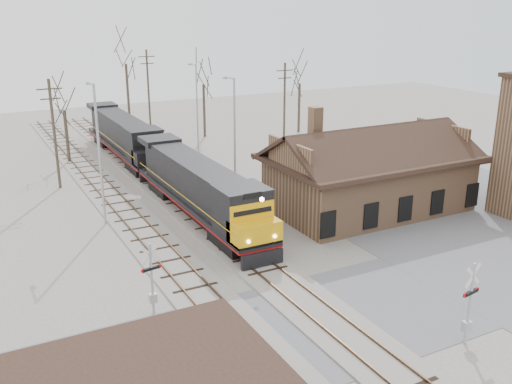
% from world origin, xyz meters
% --- Properties ---
extents(ground, '(140.00, 140.00, 0.00)m').
position_xyz_m(ground, '(0.00, 0.00, 0.00)').
color(ground, '#A6A096').
rests_on(ground, ground).
extents(road, '(60.00, 9.00, 0.03)m').
position_xyz_m(road, '(0.00, 0.00, 0.01)').
color(road, slate).
rests_on(road, ground).
extents(parking_lot, '(22.00, 26.00, 0.03)m').
position_xyz_m(parking_lot, '(18.00, 4.00, 0.02)').
color(parking_lot, slate).
rests_on(parking_lot, ground).
extents(track_main, '(3.40, 90.00, 0.24)m').
position_xyz_m(track_main, '(0.00, 15.00, 0.07)').
color(track_main, '#A6A096').
rests_on(track_main, ground).
extents(track_siding, '(3.40, 90.00, 0.24)m').
position_xyz_m(track_siding, '(-4.50, 15.00, 0.07)').
color(track_siding, '#A6A096').
rests_on(track_siding, ground).
extents(depot, '(15.20, 9.31, 7.90)m').
position_xyz_m(depot, '(11.99, 12.00, 2.41)').
color(depot, '#986F4E').
rests_on(depot, ground).
extents(locomotive_lead, '(2.92, 19.54, 4.34)m').
position_xyz_m(locomotive_lead, '(0.00, 15.83, 2.28)').
color(locomotive_lead, black).
rests_on(locomotive_lead, ground).
extents(locomotive_trailing, '(2.92, 19.54, 4.10)m').
position_xyz_m(locomotive_trailing, '(0.00, 35.64, 2.28)').
color(locomotive_trailing, black).
rests_on(locomotive_trailing, ground).
extents(crossbuck_near, '(1.14, 0.30, 4.02)m').
position_xyz_m(crossbuck_near, '(4.37, -4.61, 1.89)').
color(crossbuck_near, '#A5A8AD').
rests_on(crossbuck_near, ground).
extents(crossbuck_far, '(1.08, 0.29, 3.78)m').
position_xyz_m(crossbuck_far, '(-7.30, 4.66, 1.79)').
color(crossbuck_far, '#A5A8AD').
rests_on(crossbuck_far, ground).
extents(streetlight_a, '(0.25, 2.04, 9.88)m').
position_xyz_m(streetlight_a, '(-6.40, 18.34, 5.48)').
color(streetlight_a, '#A5A8AD').
rests_on(streetlight_a, ground).
extents(streetlight_b, '(0.25, 2.04, 9.48)m').
position_xyz_m(streetlight_b, '(4.66, 20.03, 5.28)').
color(streetlight_b, '#A5A8AD').
rests_on(streetlight_b, ground).
extents(streetlight_c, '(0.25, 2.04, 9.31)m').
position_xyz_m(streetlight_c, '(7.13, 33.86, 5.19)').
color(streetlight_c, '#A5A8AD').
rests_on(streetlight_c, ground).
extents(utility_pole_a, '(2.00, 0.24, 9.18)m').
position_xyz_m(utility_pole_a, '(-7.70, 28.56, 4.81)').
color(utility_pole_a, '#382D23').
rests_on(utility_pole_a, ground).
extents(utility_pole_b, '(2.00, 0.24, 9.97)m').
position_xyz_m(utility_pole_b, '(6.03, 46.26, 5.21)').
color(utility_pole_b, '#382D23').
rests_on(utility_pole_b, ground).
extents(utility_pole_c, '(2.00, 0.24, 9.07)m').
position_xyz_m(utility_pole_c, '(16.89, 32.79, 4.76)').
color(utility_pole_c, '#382D23').
rests_on(utility_pole_c, ground).
extents(tree_b, '(3.46, 3.46, 8.48)m').
position_xyz_m(tree_b, '(-5.39, 36.86, 6.03)').
color(tree_b, '#382D23').
rests_on(tree_b, ground).
extents(tree_c, '(5.38, 5.38, 13.18)m').
position_xyz_m(tree_c, '(4.64, 50.37, 9.39)').
color(tree_c, '#382D23').
rests_on(tree_c, ground).
extents(tree_d, '(4.11, 4.11, 10.06)m').
position_xyz_m(tree_d, '(11.17, 41.58, 7.16)').
color(tree_d, '#382D23').
rests_on(tree_d, ground).
extents(tree_e, '(3.96, 3.96, 9.70)m').
position_xyz_m(tree_e, '(22.42, 38.58, 6.90)').
color(tree_e, '#382D23').
rests_on(tree_e, ground).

